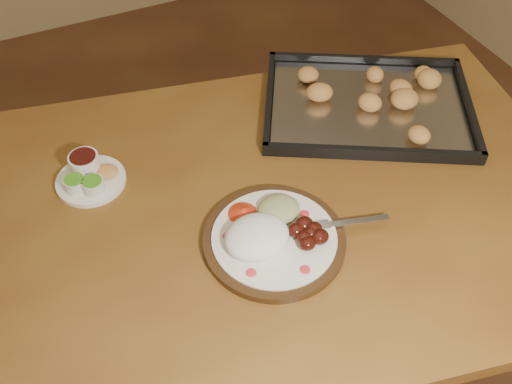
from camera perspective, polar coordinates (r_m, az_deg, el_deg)
ground at (r=1.90m, az=-8.01°, el=-14.46°), size 4.00×4.00×0.00m
dining_table at (r=1.28m, az=-1.37°, el=-4.38°), size 1.65×1.18×0.75m
dinner_plate at (r=1.13m, az=1.57°, el=-4.33°), size 0.38×0.29×0.07m
condiment_saucer at (r=1.29m, az=-16.41°, el=1.58°), size 0.15×0.15×0.05m
baking_tray at (r=1.46m, az=11.12°, el=8.62°), size 0.62×0.57×0.05m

